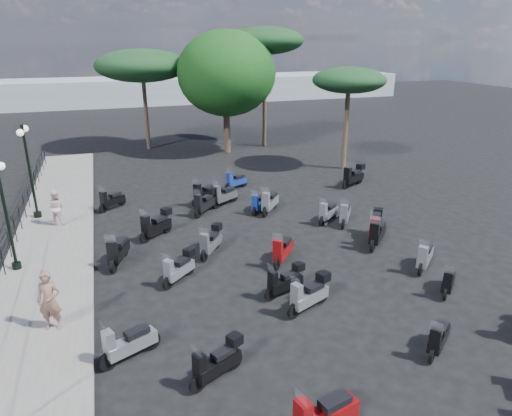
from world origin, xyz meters
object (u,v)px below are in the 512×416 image
object	(u,v)px
lamp_post_2	(29,166)
scooter_2	(118,252)
lamp_post_1	(5,210)
pine_1	(265,41)
scooter_12	(309,295)
woman	(49,301)
pine_0	(224,61)
scooter_3	(156,225)
scooter_20	(270,202)
scooter_4	(112,200)
scooter_0	(217,363)
scooter_15	(224,196)
scooter_17	(448,281)
scooter_6	(285,281)
pine_2	(142,66)
scooter_19	(375,227)
scooter_9	(205,203)
scooter_13	(282,251)
scooter_14	(258,203)
scooter_24	(345,214)
scooter_26	(353,176)
scooter_1	(128,344)
scooter_23	(377,234)
scooter_8	(211,242)
broadleaf_tree	(226,73)
scooter_11	(438,338)
scooter_10	(205,194)
pine_3	(349,81)
scooter_7	(179,268)
scooter_25	(328,213)

from	to	relation	value
lamp_post_2	scooter_2	bearing A→B (deg)	-56.25
lamp_post_1	pine_1	size ratio (longest dim) A/B	0.45
scooter_12	woman	bearing A→B (deg)	57.14
scooter_12	pine_0	distance (m)	21.65
scooter_3	scooter_20	bearing A→B (deg)	-117.14
scooter_4	scooter_20	xyz separation A→B (m)	(6.91, -2.81, 0.06)
scooter_0	scooter_15	size ratio (longest dim) A/B	0.95
scooter_2	scooter_17	size ratio (longest dim) A/B	1.47
scooter_6	scooter_15	bearing A→B (deg)	-20.85
pine_2	lamp_post_2	bearing A→B (deg)	-116.17
scooter_19	pine_2	size ratio (longest dim) A/B	0.22
scooter_9	scooter_13	world-z (taller)	scooter_13
scooter_14	scooter_24	distance (m)	4.05
scooter_26	scooter_4	bearing A→B (deg)	60.54
pine_2	lamp_post_1	bearing A→B (deg)	-109.84
scooter_1	scooter_0	bearing A→B (deg)	-149.93
scooter_4	pine_0	distance (m)	14.10
scooter_1	scooter_26	bearing A→B (deg)	-73.11
scooter_14	scooter_23	bearing A→B (deg)	160.28
scooter_15	scooter_14	bearing A→B (deg)	-169.31
lamp_post_1	scooter_15	xyz separation A→B (m)	(8.55, 4.29, -1.83)
scooter_8	scooter_26	distance (m)	10.92
broadleaf_tree	scooter_9	bearing A→B (deg)	-110.37
scooter_23	pine_0	distance (m)	18.37
scooter_19	scooter_24	size ratio (longest dim) A/B	1.09
scooter_4	scooter_17	distance (m)	14.96
scooter_11	scooter_2	bearing A→B (deg)	7.33
scooter_26	scooter_1	bearing A→B (deg)	103.48
scooter_4	scooter_14	distance (m)	6.92
scooter_17	pine_2	world-z (taller)	pine_2
scooter_1	scooter_11	distance (m)	7.86
scooter_1	pine_1	world-z (taller)	pine_1
scooter_10	scooter_13	distance (m)	7.14
lamp_post_2	scooter_26	xyz separation A→B (m)	(15.83, -0.07, -1.94)
scooter_24	pine_2	xyz separation A→B (m)	(-6.49, 17.43, 5.37)
scooter_10	scooter_9	bearing A→B (deg)	132.67
scooter_14	pine_3	xyz separation A→B (m)	(7.48, 5.50, 4.87)
scooter_19	scooter_24	world-z (taller)	scooter_19
lamp_post_1	scooter_3	xyz separation A→B (m)	(4.95, 1.47, -1.77)
scooter_6	scooter_14	world-z (taller)	scooter_6
scooter_6	scooter_20	size ratio (longest dim) A/B	1.04
scooter_1	scooter_14	distance (m)	10.95
scooter_7	scooter_15	bearing A→B (deg)	-68.53
scooter_4	scooter_25	size ratio (longest dim) A/B	0.95
scooter_11	scooter_19	world-z (taller)	scooter_19
scooter_2	pine_0	size ratio (longest dim) A/B	0.24
scooter_24	scooter_26	distance (m)	5.64
scooter_19	scooter_12	bearing A→B (deg)	77.25
scooter_7	pine_2	bearing A→B (deg)	-45.47
scooter_24	scooter_9	bearing A→B (deg)	4.95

